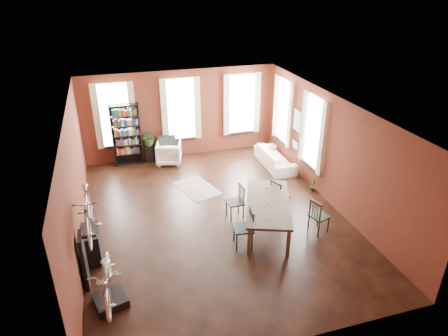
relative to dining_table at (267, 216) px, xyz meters
name	(u,v)px	position (x,y,z in m)	size (l,w,h in m)	color
room	(217,138)	(-0.94, 1.58, 1.72)	(9.00, 9.04, 3.22)	black
dining_table	(267,216)	(0.00, 0.00, 0.00)	(1.11, 2.44, 0.83)	#4F3C2F
dining_chair_a	(243,228)	(-0.86, -0.50, 0.10)	(0.48, 0.48, 1.03)	#1B383C
dining_chair_b	(235,202)	(-0.65, 0.80, 0.07)	(0.45, 0.45, 0.98)	black
dining_chair_c	(319,216)	(1.26, -0.49, 0.07)	(0.44, 0.44, 0.96)	black
dining_chair_d	(280,195)	(0.70, 0.77, 0.08)	(0.45, 0.45, 0.98)	#183335
bookshelf	(126,135)	(-3.19, 5.26, 0.68)	(1.00, 0.32, 2.20)	black
white_armchair	(169,152)	(-1.80, 4.90, 0.02)	(0.84, 0.79, 0.87)	white
cream_sofa	(275,155)	(1.76, 3.56, -0.01)	(2.08, 0.61, 0.81)	beige
striped_rug	(197,188)	(-1.29, 2.74, -0.41)	(0.98, 1.56, 0.01)	black
bike_trainer	(110,300)	(-4.15, -1.59, -0.32)	(0.62, 0.62, 0.18)	black
bike_wall_rack	(84,261)	(-4.59, -0.84, 0.23)	(0.16, 0.60, 1.30)	black
console_table	(92,245)	(-4.47, 0.06, -0.02)	(0.40, 0.80, 0.80)	black
plant_stand	(150,153)	(-2.44, 5.26, -0.11)	(0.31, 0.31, 0.62)	black
plant_by_sofa	(269,151)	(1.95, 4.53, -0.29)	(0.31, 0.57, 0.25)	#2A5B24
plant_small	(313,188)	(2.18, 1.52, -0.33)	(0.24, 0.46, 0.17)	#284F1F
bicycle_floor	(105,261)	(-4.13, -1.56, 0.67)	(0.63, 0.95, 1.81)	beige
bicycle_hung	(86,199)	(-4.34, -0.84, 1.72)	(0.47, 1.00, 1.66)	#A5A8AD
plant_on_stand	(149,139)	(-2.42, 5.24, 0.45)	(0.57, 0.64, 0.50)	#234F1F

